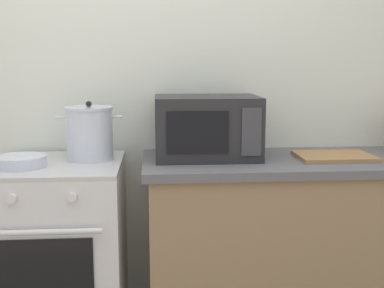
# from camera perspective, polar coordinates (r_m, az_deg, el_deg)

# --- Properties ---
(back_wall) EXTENTS (4.40, 0.10, 2.50)m
(back_wall) POSITION_cam_1_polar(r_m,az_deg,el_deg) (2.65, -0.28, 6.66)
(back_wall) COLOR silver
(back_wall) RESTS_ON ground_plane
(lower_cabinet_right) EXTENTS (1.64, 0.56, 0.88)m
(lower_cabinet_right) POSITION_cam_1_polar(r_m,az_deg,el_deg) (2.61, 13.91, -11.98)
(lower_cabinet_right) COLOR #8C7051
(lower_cabinet_right) RESTS_ON ground_plane
(countertop_right) EXTENTS (1.70, 0.60, 0.04)m
(countertop_right) POSITION_cam_1_polar(r_m,az_deg,el_deg) (2.48, 14.34, -2.02)
(countertop_right) COLOR #59595E
(countertop_right) RESTS_ON lower_cabinet_right
(stove) EXTENTS (0.60, 0.64, 0.92)m
(stove) POSITION_cam_1_polar(r_m,az_deg,el_deg) (2.50, -15.03, -12.50)
(stove) COLOR silver
(stove) RESTS_ON ground_plane
(stock_pot) EXTENTS (0.31, 0.23, 0.28)m
(stock_pot) POSITION_cam_1_polar(r_m,az_deg,el_deg) (2.39, -11.81, 1.25)
(stock_pot) COLOR silver
(stock_pot) RESTS_ON stove
(frying_pan) EXTENTS (0.42, 0.22, 0.05)m
(frying_pan) POSITION_cam_1_polar(r_m,az_deg,el_deg) (2.32, -19.45, -1.91)
(frying_pan) COLOR silver
(frying_pan) RESTS_ON stove
(microwave) EXTENTS (0.50, 0.37, 0.30)m
(microwave) POSITION_cam_1_polar(r_m,az_deg,el_deg) (2.39, 1.72, 1.99)
(microwave) COLOR #232326
(microwave) RESTS_ON countertop_right
(cutting_board) EXTENTS (0.36, 0.26, 0.02)m
(cutting_board) POSITION_cam_1_polar(r_m,az_deg,el_deg) (2.48, 16.20, -1.39)
(cutting_board) COLOR #997047
(cutting_board) RESTS_ON countertop_right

